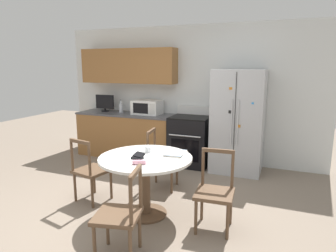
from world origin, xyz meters
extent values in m
plane|color=gray|center=(0.00, 0.00, 0.00)|extent=(14.00, 14.00, 0.00)
cube|color=silver|center=(0.00, 2.65, 1.30)|extent=(5.20, 0.10, 2.60)
cube|color=#936033|center=(-1.19, 2.43, 1.84)|extent=(2.01, 0.34, 0.68)
cube|color=#936033|center=(-1.19, 2.29, 0.43)|extent=(2.01, 0.62, 0.86)
cube|color=#4C4C51|center=(-1.19, 2.29, 0.88)|extent=(2.04, 0.64, 0.03)
cube|color=#B2B5BA|center=(1.06, 2.24, 0.89)|extent=(0.86, 0.69, 1.78)
cube|color=#333333|center=(1.06, 1.89, 0.89)|extent=(0.01, 0.01, 1.71)
cylinder|color=silver|center=(1.01, 1.87, 0.94)|extent=(0.02, 0.02, 0.75)
cylinder|color=silver|center=(1.11, 1.87, 0.94)|extent=(0.02, 0.02, 0.75)
cube|color=orange|center=(1.13, 1.89, 0.88)|extent=(0.06, 0.02, 0.05)
cube|color=orange|center=(0.97, 1.89, 1.49)|extent=(0.05, 0.02, 0.04)
cube|color=black|center=(0.98, 1.89, 1.11)|extent=(0.06, 0.01, 0.05)
cube|color=#338CD8|center=(1.33, 1.89, 1.26)|extent=(0.04, 0.01, 0.03)
cube|color=black|center=(0.19, 2.26, 0.45)|extent=(0.71, 0.64, 0.90)
cube|color=black|center=(0.19, 1.94, 0.36)|extent=(0.51, 0.01, 0.40)
cylinder|color=silver|center=(0.19, 1.91, 0.63)|extent=(0.59, 0.02, 0.02)
cube|color=black|center=(0.19, 2.26, 0.91)|extent=(0.71, 0.64, 0.02)
cube|color=white|center=(0.19, 2.55, 1.00)|extent=(0.71, 0.06, 0.16)
cube|color=white|center=(-0.74, 2.34, 1.04)|extent=(0.55, 0.38, 0.28)
cube|color=black|center=(-0.79, 2.14, 1.04)|extent=(0.32, 0.01, 0.20)
cube|color=silver|center=(-0.54, 2.14, 1.04)|extent=(0.11, 0.01, 0.20)
cylinder|color=black|center=(-1.72, 2.33, 0.91)|extent=(0.16, 0.16, 0.02)
cylinder|color=black|center=(-1.72, 2.33, 0.94)|extent=(0.03, 0.03, 0.04)
cube|color=black|center=(-1.72, 2.33, 1.10)|extent=(0.41, 0.05, 0.29)
cylinder|color=silver|center=(-1.34, 2.35, 0.99)|extent=(0.08, 0.08, 0.18)
cylinder|color=silver|center=(-1.34, 2.35, 1.11)|extent=(0.03, 0.03, 0.07)
cylinder|color=#262626|center=(-1.34, 2.35, 1.15)|extent=(0.03, 0.03, 0.01)
cylinder|color=white|center=(0.28, 0.18, 0.74)|extent=(1.14, 1.14, 0.03)
cylinder|color=brown|center=(0.28, 0.18, 0.37)|extent=(0.11, 0.11, 0.70)
cylinder|color=brown|center=(0.28, 0.18, 0.01)|extent=(0.52, 0.52, 0.03)
cube|color=brown|center=(-0.59, 0.28, 0.43)|extent=(0.50, 0.50, 0.04)
cylinder|color=brown|center=(-0.72, 0.48, 0.21)|extent=(0.04, 0.04, 0.41)
cylinder|color=brown|center=(-0.38, 0.41, 0.21)|extent=(0.04, 0.04, 0.41)
cylinder|color=brown|center=(-0.79, 0.14, 0.21)|extent=(0.04, 0.04, 0.41)
cylinder|color=brown|center=(-0.45, 0.07, 0.21)|extent=(0.04, 0.04, 0.41)
cylinder|color=brown|center=(-0.79, 0.13, 0.68)|extent=(0.04, 0.04, 0.45)
cylinder|color=brown|center=(-0.46, 0.06, 0.68)|extent=(0.04, 0.04, 0.45)
cube|color=brown|center=(-0.63, 0.09, 0.88)|extent=(0.34, 0.11, 0.04)
cube|color=brown|center=(0.15, 1.04, 0.43)|extent=(0.47, 0.47, 0.04)
cylinder|color=brown|center=(0.30, 1.23, 0.21)|extent=(0.04, 0.04, 0.41)
cylinder|color=brown|center=(0.35, 0.89, 0.21)|extent=(0.04, 0.04, 0.41)
cylinder|color=brown|center=(-0.04, 1.19, 0.21)|extent=(0.04, 0.04, 0.41)
cylinder|color=brown|center=(0.00, 0.85, 0.21)|extent=(0.04, 0.04, 0.41)
cylinder|color=brown|center=(-0.06, 1.19, 0.68)|extent=(0.04, 0.04, 0.45)
cylinder|color=brown|center=(-0.01, 0.84, 0.68)|extent=(0.04, 0.04, 0.45)
cube|color=brown|center=(-0.03, 1.01, 0.88)|extent=(0.08, 0.35, 0.04)
cube|color=brown|center=(0.40, -0.68, 0.43)|extent=(0.50, 0.50, 0.04)
cylinder|color=brown|center=(0.27, -0.89, 0.21)|extent=(0.04, 0.04, 0.41)
cylinder|color=brown|center=(0.19, -0.56, 0.21)|extent=(0.04, 0.04, 0.41)
cylinder|color=brown|center=(0.60, -0.81, 0.21)|extent=(0.04, 0.04, 0.41)
cylinder|color=brown|center=(0.53, -0.48, 0.21)|extent=(0.04, 0.04, 0.41)
cylinder|color=brown|center=(0.62, -0.81, 0.68)|extent=(0.04, 0.04, 0.45)
cylinder|color=brown|center=(0.54, -0.47, 0.68)|extent=(0.04, 0.04, 0.45)
cube|color=brown|center=(0.58, -0.64, 0.88)|extent=(0.11, 0.34, 0.04)
cube|color=brown|center=(1.15, 0.15, 0.43)|extent=(0.45, 0.45, 0.04)
cylinder|color=brown|center=(1.33, 0.00, 0.21)|extent=(0.04, 0.04, 0.41)
cylinder|color=brown|center=(0.99, -0.03, 0.21)|extent=(0.04, 0.04, 0.41)
cylinder|color=brown|center=(1.31, 0.34, 0.21)|extent=(0.04, 0.04, 0.41)
cylinder|color=brown|center=(0.96, 0.31, 0.21)|extent=(0.04, 0.04, 0.41)
cylinder|color=brown|center=(1.31, 0.36, 0.68)|extent=(0.04, 0.04, 0.45)
cylinder|color=brown|center=(0.96, 0.33, 0.68)|extent=(0.04, 0.04, 0.45)
cube|color=brown|center=(1.13, 0.34, 0.88)|extent=(0.35, 0.06, 0.04)
cylinder|color=silver|center=(0.22, 0.37, 0.79)|extent=(0.08, 0.08, 0.08)
cylinder|color=red|center=(0.22, 0.37, 0.78)|extent=(0.07, 0.07, 0.04)
cylinder|color=pink|center=(0.34, -0.10, 0.78)|extent=(0.16, 0.11, 0.05)
cube|color=black|center=(0.22, 0.07, 0.77)|extent=(0.14, 0.12, 0.03)
cube|color=black|center=(0.23, 0.10, 0.80)|extent=(0.14, 0.12, 0.06)
cube|color=white|center=(0.58, 0.42, 0.76)|extent=(0.25, 0.32, 0.01)
cube|color=beige|center=(0.58, 0.42, 0.77)|extent=(0.22, 0.30, 0.01)
cube|color=silver|center=(0.58, 0.42, 0.77)|extent=(0.24, 0.31, 0.01)
camera|label=1|loc=(1.84, -2.96, 1.84)|focal=32.00mm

